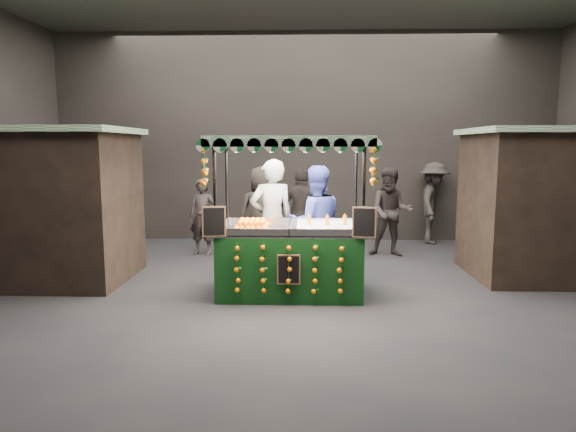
{
  "coord_description": "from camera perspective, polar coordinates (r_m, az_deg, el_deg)",
  "views": [
    {
      "loc": [
        0.03,
        -7.48,
        2.28
      ],
      "look_at": [
        -0.24,
        0.75,
        1.16
      ],
      "focal_mm": 31.85,
      "sensor_mm": 36.0,
      "label": 1
    }
  ],
  "objects": [
    {
      "name": "shopper_3",
      "position": [
        12.53,
        15.94,
        1.41
      ],
      "size": [
        1.11,
        1.42,
        1.92
      ],
      "rotation": [
        0.0,
        0.0,
        1.2
      ],
      "color": "#292521",
      "rests_on": "ground"
    },
    {
      "name": "neighbour_stall_left",
      "position": [
        9.61,
        -25.59,
        1.18
      ],
      "size": [
        3.0,
        2.2,
        2.6
      ],
      "color": "black",
      "rests_on": "ground"
    },
    {
      "name": "market_hall",
      "position": [
        7.56,
        1.68,
        16.12
      ],
      "size": [
        12.1,
        10.1,
        5.05
      ],
      "color": "black",
      "rests_on": "ground"
    },
    {
      "name": "shopper_4",
      "position": [
        10.24,
        -2.95,
        0.27
      ],
      "size": [
        0.96,
        0.65,
        1.9
      ],
      "rotation": [
        0.0,
        0.0,
        3.09
      ],
      "color": "#2C2824",
      "rests_on": "ground"
    },
    {
      "name": "juice_stall",
      "position": [
        7.85,
        0.3,
        -3.46
      ],
      "size": [
        2.52,
        1.48,
        2.44
      ],
      "color": "black",
      "rests_on": "ground"
    },
    {
      "name": "shopper_0",
      "position": [
        10.96,
        -9.51,
        -0.08
      ],
      "size": [
        0.66,
        0.51,
        1.62
      ],
      "rotation": [
        0.0,
        0.0,
        -0.23
      ],
      "color": "#2D2625",
      "rests_on": "ground"
    },
    {
      "name": "vendor_blue",
      "position": [
        8.69,
        3.07,
        -0.85
      ],
      "size": [
        1.08,
        0.91,
        1.97
      ],
      "rotation": [
        0.0,
        0.0,
        3.32
      ],
      "color": "navy",
      "rests_on": "ground"
    },
    {
      "name": "ground",
      "position": [
        7.82,
        1.58,
        -9.22
      ],
      "size": [
        12.0,
        12.0,
        0.0
      ],
      "primitive_type": "plane",
      "color": "black",
      "rests_on": "ground"
    },
    {
      "name": "neighbour_stall_right",
      "position": [
        10.03,
        27.68,
        1.29
      ],
      "size": [
        3.0,
        2.2,
        2.6
      ],
      "color": "black",
      "rests_on": "ground"
    },
    {
      "name": "shopper_2",
      "position": [
        10.42,
        1.6,
        0.28
      ],
      "size": [
        1.16,
        0.69,
        1.85
      ],
      "rotation": [
        0.0,
        0.0,
        2.91
      ],
      "color": "#282320",
      "rests_on": "ground"
    },
    {
      "name": "vendor_grey",
      "position": [
        8.72,
        -1.81,
        -0.46
      ],
      "size": [
        0.87,
        0.71,
        2.07
      ],
      "rotation": [
        0.0,
        0.0,
        3.47
      ],
      "color": "slate",
      "rests_on": "ground"
    },
    {
      "name": "shopper_1",
      "position": [
        10.88,
        11.42,
        0.44
      ],
      "size": [
        1.01,
        0.85,
        1.85
      ],
      "rotation": [
        0.0,
        0.0,
        -0.18
      ],
      "color": "black",
      "rests_on": "ground"
    }
  ]
}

